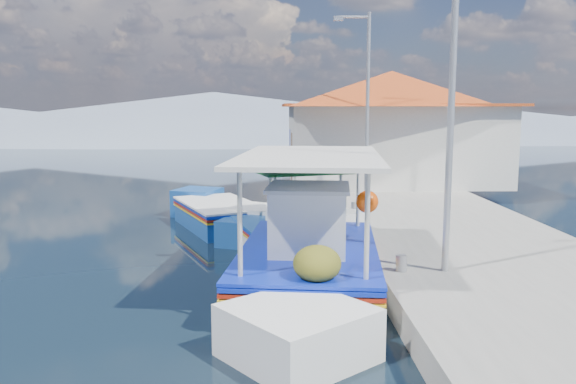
{
  "coord_description": "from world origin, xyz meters",
  "views": [
    {
      "loc": [
        1.48,
        -8.07,
        3.44
      ],
      "look_at": [
        1.86,
        6.54,
        1.3
      ],
      "focal_mm": 35.85,
      "sensor_mm": 36.0,
      "label": 1
    }
  ],
  "objects": [
    {
      "name": "caique_green_canopy",
      "position": [
        1.81,
        5.21,
        0.35
      ],
      "size": [
        3.1,
        6.05,
        2.37
      ],
      "rotation": [
        0.0,
        0.0,
        -0.3
      ],
      "color": "silver",
      "rests_on": "ground"
    },
    {
      "name": "quay",
      "position": [
        5.9,
        6.0,
        0.25
      ],
      "size": [
        5.0,
        44.0,
        0.5
      ],
      "primitive_type": "cube",
      "color": "gray",
      "rests_on": "ground"
    },
    {
      "name": "harbor_building",
      "position": [
        6.2,
        15.0,
        2.78
      ],
      "size": [
        10.49,
        10.49,
        4.4
      ],
      "color": "silver",
      "rests_on": "quay"
    },
    {
      "name": "main_caique",
      "position": [
        2.15,
        2.63,
        0.55
      ],
      "size": [
        3.14,
        8.66,
        2.87
      ],
      "rotation": [
        0.0,
        0.0,
        0.11
      ],
      "color": "silver",
      "rests_on": "ground"
    },
    {
      "name": "ground",
      "position": [
        0.0,
        0.0,
        0.0
      ],
      "size": [
        160.0,
        160.0,
        0.0
      ],
      "primitive_type": "plane",
      "color": "black",
      "rests_on": "ground"
    },
    {
      "name": "lamp_post_near",
      "position": [
        4.51,
        2.0,
        3.85
      ],
      "size": [
        1.21,
        0.14,
        6.0
      ],
      "color": "#A5A8AD",
      "rests_on": "quay"
    },
    {
      "name": "lamp_post_far",
      "position": [
        4.51,
        11.0,
        3.85
      ],
      "size": [
        1.21,
        0.14,
        6.0
      ],
      "color": "#A5A8AD",
      "rests_on": "quay"
    },
    {
      "name": "mountain_ridge",
      "position": [
        6.54,
        56.0,
        2.04
      ],
      "size": [
        171.4,
        96.0,
        5.5
      ],
      "color": "gray",
      "rests_on": "ground"
    },
    {
      "name": "bollards",
      "position": [
        3.8,
        5.25,
        0.65
      ],
      "size": [
        0.2,
        17.2,
        0.3
      ],
      "color": "#A5A8AD",
      "rests_on": "quay"
    },
    {
      "name": "caique_blue_hull",
      "position": [
        -0.03,
        8.32,
        0.3
      ],
      "size": [
        3.43,
        5.73,
        1.11
      ],
      "rotation": [
        0.0,
        0.0,
        -0.41
      ],
      "color": "#17478F",
      "rests_on": "ground"
    }
  ]
}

